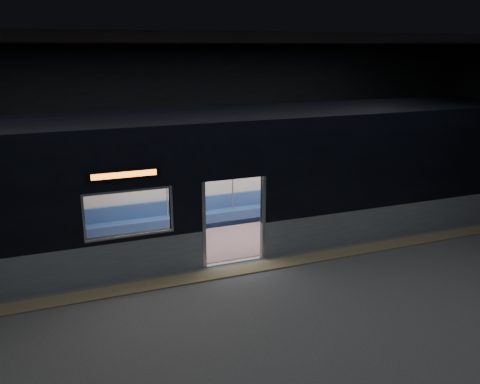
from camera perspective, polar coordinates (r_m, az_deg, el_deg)
station_floor at (r=11.29m, az=1.28°, el=-9.91°), size 24.00×14.00×0.01m
station_envelope at (r=10.23m, az=1.40°, el=8.91°), size 24.00×14.00×5.00m
tactile_strip at (r=11.74m, az=0.22°, el=-8.73°), size 22.80×0.50×0.03m
metro_car at (r=12.91m, az=-3.08°, el=2.17°), size 18.00×3.04×3.35m
passenger at (r=15.12m, az=5.65°, el=0.04°), size 0.39×0.67×1.34m
handbag at (r=14.98m, az=6.12°, el=-0.60°), size 0.27×0.23×0.13m
transit_map at (r=15.48m, az=7.10°, el=2.93°), size 0.95×0.03×0.62m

